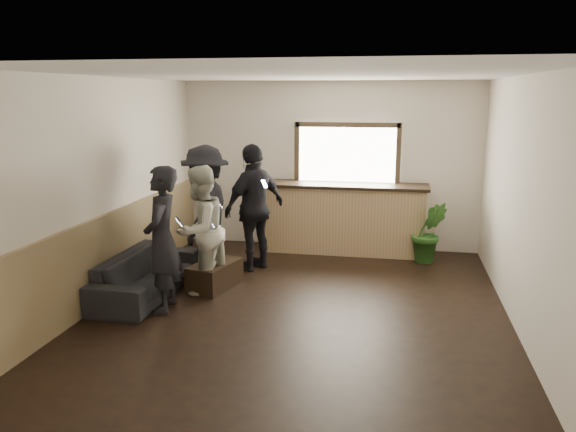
% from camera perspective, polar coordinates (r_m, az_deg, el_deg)
% --- Properties ---
extents(ground, '(5.00, 6.00, 0.01)m').
position_cam_1_polar(ground, '(6.99, 1.01, -9.41)').
color(ground, black).
extents(room_shell, '(5.01, 6.01, 2.80)m').
position_cam_1_polar(room_shell, '(6.76, -5.11, 2.73)').
color(room_shell, silver).
rests_on(room_shell, ground).
extents(bar_counter, '(2.70, 0.68, 2.13)m').
position_cam_1_polar(bar_counter, '(9.34, 5.74, 0.21)').
color(bar_counter, tan).
rests_on(bar_counter, ground).
extents(sofa, '(0.77, 1.91, 0.55)m').
position_cam_1_polar(sofa, '(7.61, -14.24, -5.76)').
color(sofa, black).
rests_on(sofa, ground).
extents(coffee_table, '(0.62, 0.88, 0.35)m').
position_cam_1_polar(coffee_table, '(7.73, -7.44, -5.98)').
color(coffee_table, black).
rests_on(coffee_table, ground).
extents(cup_a, '(0.12, 0.12, 0.09)m').
position_cam_1_polar(cup_a, '(7.84, -7.00, -4.02)').
color(cup_a, silver).
rests_on(cup_a, coffee_table).
extents(cup_b, '(0.13, 0.13, 0.08)m').
position_cam_1_polar(cup_b, '(7.46, -7.64, -4.90)').
color(cup_b, silver).
rests_on(cup_b, coffee_table).
extents(potted_plant, '(0.60, 0.51, 0.97)m').
position_cam_1_polar(potted_plant, '(8.98, 14.12, -1.61)').
color(potted_plant, '#2D6623').
rests_on(potted_plant, ground).
extents(person_a, '(0.53, 0.70, 1.77)m').
position_cam_1_polar(person_a, '(6.87, -12.67, -2.35)').
color(person_a, black).
rests_on(person_a, ground).
extents(person_b, '(0.86, 0.98, 1.69)m').
position_cam_1_polar(person_b, '(7.41, -8.92, -1.43)').
color(person_b, beige).
rests_on(person_b, ground).
extents(person_c, '(0.73, 1.24, 1.89)m').
position_cam_1_polar(person_c, '(8.11, -8.34, 0.48)').
color(person_c, black).
rests_on(person_c, ground).
extents(person_d, '(0.99, 1.17, 1.88)m').
position_cam_1_polar(person_d, '(8.32, -3.42, 0.87)').
color(person_d, black).
rests_on(person_d, ground).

